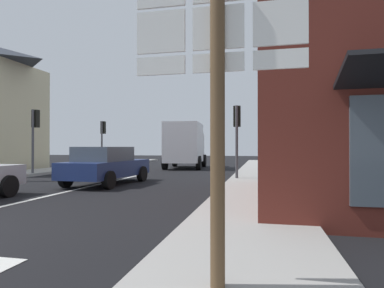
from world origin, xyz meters
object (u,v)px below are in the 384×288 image
Objects in this scene: traffic_light_near_left at (35,127)px; traffic_light_near_right at (237,125)px; traffic_light_far_left at (103,133)px; sedan_far at (106,165)px; route_sign_post at (218,91)px; delivery_truck at (185,144)px.

traffic_light_near_right is at bearing -2.46° from traffic_light_near_left.
traffic_light_far_left is (-0.00, 7.24, -0.03)m from traffic_light_near_left.
traffic_light_near_left reaches higher than sedan_far.
route_sign_post is at bearing -59.55° from traffic_light_far_left.
traffic_light_far_left is at bearing 143.33° from traffic_light_near_right.
route_sign_post is (4.78, -18.63, 0.35)m from delivery_truck.
delivery_truck is 1.59× the size of traffic_light_near_right.
route_sign_post is 0.96× the size of traffic_light_far_left.
route_sign_post reaches higher than sedan_far.
sedan_far is 11.55m from traffic_light_far_left.
route_sign_post is 0.95× the size of traffic_light_near_left.
traffic_light_near_right is 0.97× the size of traffic_light_far_left.
traffic_light_near_right is (4.91, 2.37, 1.64)m from sedan_far.
delivery_truck reaches higher than sedan_far.
route_sign_post is 0.99× the size of traffic_light_near_right.
sedan_far is 1.33× the size of traffic_light_near_right.
traffic_light_near_left is (-10.99, 11.46, 0.49)m from route_sign_post.
traffic_light_near_left reaches higher than traffic_light_far_left.
delivery_truck is at bearing 85.48° from sedan_far.
sedan_far is 5.69m from traffic_light_near_right.
traffic_light_near_right reaches higher than sedan_far.
delivery_truck is 8.69m from traffic_light_near_right.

